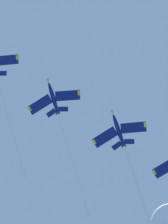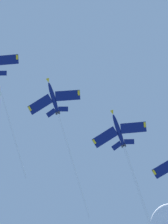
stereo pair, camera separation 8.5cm
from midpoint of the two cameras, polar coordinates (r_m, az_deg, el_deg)
jet_second at (r=168.47m, az=-3.00°, el=-0.91°), size 48.42×19.66×18.39m
jet_third at (r=164.94m, az=5.97°, el=-7.41°), size 56.67×22.55×21.41m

